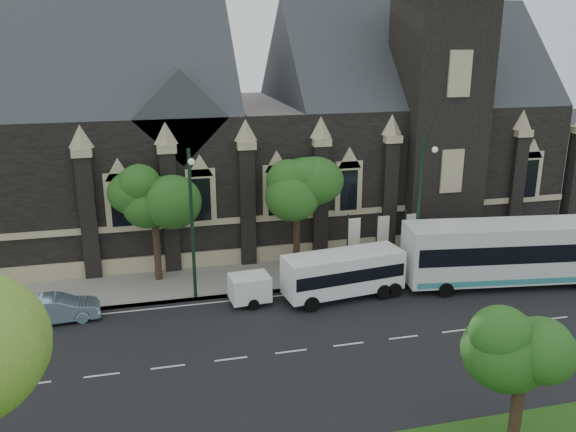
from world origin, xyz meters
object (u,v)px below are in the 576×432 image
object	(u,v)px
tree_walk_left	(157,193)
banner_flag_left	(352,238)
banner_flag_center	(381,235)
banner_flag_right	(409,233)
tree_walk_right	(299,183)
street_lamp_mid	(192,217)
sedan	(57,309)
tree_park_east	(526,345)
box_trailer	(250,288)
shuttle_bus	(344,272)
tour_coach	(515,251)
street_lamp_near	(420,201)

from	to	relation	value
tree_walk_left	banner_flag_left	xyz separation A→B (m)	(12.08, -1.70, -3.35)
banner_flag_center	banner_flag_right	distance (m)	2.00
tree_walk_right	street_lamp_mid	bearing A→B (deg)	-153.35
tree_walk_left	sedan	size ratio (longest dim) A/B	1.70
sedan	street_lamp_mid	bearing A→B (deg)	-87.19
tree_park_east	street_lamp_mid	bearing A→B (deg)	121.79
banner_flag_center	box_trailer	distance (m)	9.89
street_lamp_mid	banner_flag_center	bearing A→B (deg)	8.82
tree_walk_right	shuttle_bus	xyz separation A→B (m)	(1.34, -5.25, -4.22)
tree_walk_left	banner_flag_right	distance (m)	16.52
banner_flag_right	tree_walk_left	bearing A→B (deg)	173.96
tree_walk_left	banner_flag_center	size ratio (longest dim) A/B	1.91
tree_park_east	banner_flag_right	distance (m)	18.91
street_lamp_mid	box_trailer	world-z (taller)	street_lamp_mid
banner_flag_left	banner_flag_right	world-z (taller)	same
banner_flag_left	banner_flag_center	world-z (taller)	same
tour_coach	sedan	xyz separation A→B (m)	(-27.02, 1.41, -1.42)
tour_coach	banner_flag_right	bearing A→B (deg)	148.32
tree_park_east	banner_flag_center	xyz separation A→B (m)	(2.11, 18.32, -2.24)
banner_flag_right	shuttle_bus	bearing A→B (deg)	-148.30
sedan	street_lamp_near	bearing A→B (deg)	-91.58
tree_park_east	sedan	world-z (taller)	tree_park_east
tour_coach	sedan	size ratio (longest dim) A/B	3.11
street_lamp_near	banner_flag_center	size ratio (longest dim) A/B	2.25
tree_park_east	tour_coach	distance (m)	17.06
banner_flag_right	banner_flag_center	bearing A→B (deg)	180.00
tree_park_east	tree_walk_right	bearing A→B (deg)	98.42
banner_flag_center	tour_coach	xyz separation A→B (m)	(7.16, -4.22, -0.22)
banner_flag_left	shuttle_bus	bearing A→B (deg)	-116.11
street_lamp_near	banner_flag_right	xyz separation A→B (m)	(0.29, 1.91, -2.73)
tree_walk_left	street_lamp_mid	size ratio (longest dim) A/B	0.85
tree_walk_right	street_lamp_near	distance (m)	7.72
street_lamp_mid	banner_flag_left	distance (m)	10.81
street_lamp_mid	banner_flag_left	bearing A→B (deg)	10.50
tree_park_east	banner_flag_right	world-z (taller)	tree_park_east
box_trailer	tour_coach	bearing A→B (deg)	-8.22
tree_park_east	sedan	size ratio (longest dim) A/B	1.40
tree_park_east	tree_walk_left	xyz separation A→B (m)	(-11.97, 20.03, 1.12)
tree_walk_left	tour_coach	bearing A→B (deg)	-15.57
street_lamp_near	banner_flag_left	bearing A→B (deg)	152.82
street_lamp_near	tree_park_east	bearing A→B (deg)	-103.11
tour_coach	tree_walk_right	bearing A→B (deg)	161.73
box_trailer	shuttle_bus	bearing A→B (deg)	-8.73
tour_coach	tree_park_east	bearing A→B (deg)	-115.72
tree_park_east	street_lamp_mid	world-z (taller)	street_lamp_mid
banner_flag_right	tour_coach	size ratio (longest dim) A/B	0.29
street_lamp_near	sedan	distance (m)	22.03
box_trailer	tree_walk_right	bearing A→B (deg)	44.54
tree_park_east	box_trailer	xyz separation A→B (m)	(-7.17, 15.20, -3.63)
street_lamp_near	sedan	xyz separation A→B (m)	(-21.58, -0.90, -4.37)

